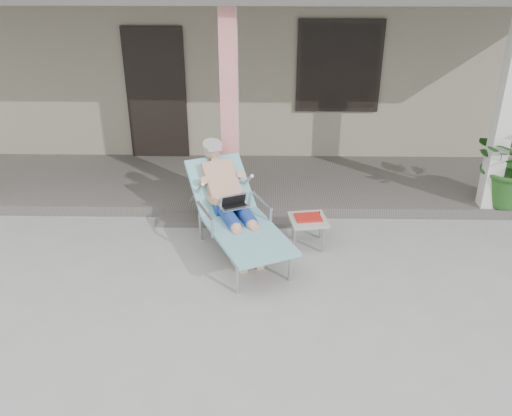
{
  "coord_description": "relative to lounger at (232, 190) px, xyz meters",
  "views": [
    {
      "loc": [
        0.46,
        -4.59,
        3.43
      ],
      "look_at": [
        0.37,
        0.6,
        0.85
      ],
      "focal_mm": 38.0,
      "sensor_mm": 36.0,
      "label": 1
    }
  ],
  "objects": [
    {
      "name": "lounger",
      "position": [
        0.0,
        0.0,
        0.0
      ],
      "size": [
        1.43,
        2.0,
        1.26
      ],
      "rotation": [
        0.0,
        0.0,
        0.43
      ],
      "color": "#B7B7BC",
      "rests_on": "ground"
    },
    {
      "name": "house",
      "position": [
        -0.07,
        5.27,
        0.89
      ],
      "size": [
        10.4,
        5.4,
        3.3
      ],
      "color": "#9F937E",
      "rests_on": "ground"
    },
    {
      "name": "ground",
      "position": [
        -0.07,
        -1.23,
        -0.78
      ],
      "size": [
        60.0,
        60.0,
        0.0
      ],
      "primitive_type": "plane",
      "color": "#9E9E99",
      "rests_on": "ground"
    },
    {
      "name": "porch_step",
      "position": [
        -0.07,
        0.62,
        -0.74
      ],
      "size": [
        2.0,
        0.3,
        0.07
      ],
      "primitive_type": "cube",
      "color": "#605B56",
      "rests_on": "ground"
    },
    {
      "name": "side_table",
      "position": [
        0.92,
        0.06,
        -0.44
      ],
      "size": [
        0.5,
        0.5,
        0.4
      ],
      "rotation": [
        0.0,
        0.0,
        0.15
      ],
      "color": "#B1B0AC",
      "rests_on": "ground"
    },
    {
      "name": "porch_deck",
      "position": [
        -0.07,
        1.77,
        -0.7
      ],
      "size": [
        10.0,
        2.0,
        0.15
      ],
      "primitive_type": "cube",
      "color": "#605B56",
      "rests_on": "ground"
    },
    {
      "name": "potted_palm",
      "position": [
        3.7,
        1.02,
        -0.02
      ],
      "size": [
        1.23,
        1.12,
        1.2
      ],
      "primitive_type": "imported",
      "rotation": [
        0.0,
        0.0,
        0.18
      ],
      "color": "#26591E",
      "rests_on": "porch_deck"
    }
  ]
}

